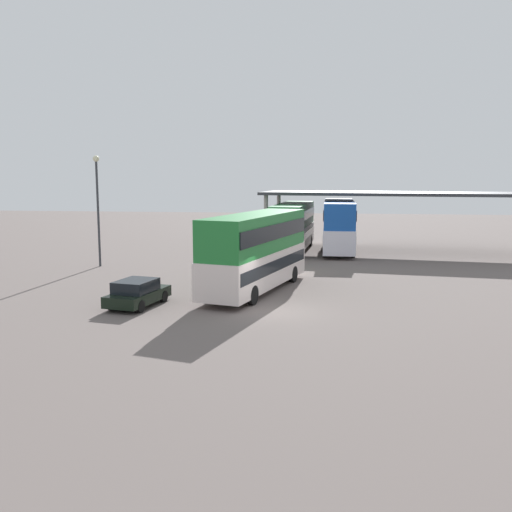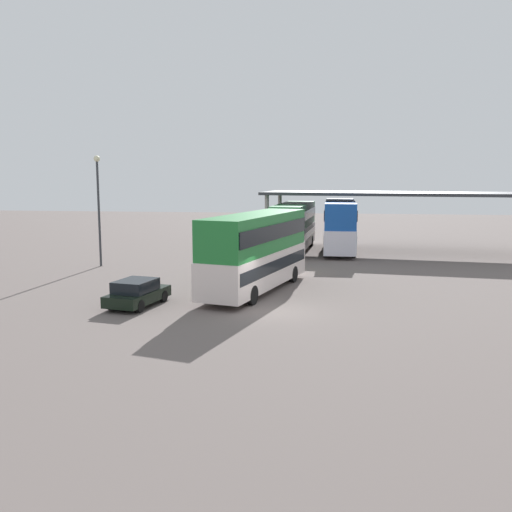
{
  "view_description": "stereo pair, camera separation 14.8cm",
  "coord_description": "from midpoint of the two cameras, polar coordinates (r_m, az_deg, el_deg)",
  "views": [
    {
      "loc": [
        2.57,
        -26.41,
        6.53
      ],
      "look_at": [
        -1.42,
        4.58,
        2.0
      ],
      "focal_mm": 39.42,
      "sensor_mm": 36.0,
      "label": 1
    },
    {
      "loc": [
        2.71,
        -26.39,
        6.53
      ],
      "look_at": [
        -1.42,
        4.58,
        2.0
      ],
      "focal_mm": 39.42,
      "sensor_mm": 36.0,
      "label": 2
    }
  ],
  "objects": [
    {
      "name": "ground_plane",
      "position": [
        27.33,
        1.57,
        -5.58
      ],
      "size": [
        140.0,
        140.0,
        0.0
      ],
      "primitive_type": "plane",
      "color": "#645956"
    },
    {
      "name": "double_decker_main",
      "position": [
        31.53,
        -0.13,
        0.71
      ],
      "size": [
        5.08,
        10.83,
        4.37
      ],
      "rotation": [
        0.0,
        0.0,
        1.32
      ],
      "color": "silver",
      "rests_on": "ground_plane"
    },
    {
      "name": "double_decker_mid_row",
      "position": [
        48.36,
        8.32,
        3.24
      ],
      "size": [
        2.59,
        10.62,
        4.34
      ],
      "rotation": [
        0.0,
        0.0,
        1.57
      ],
      "color": "silver",
      "rests_on": "ground_plane"
    },
    {
      "name": "double_decker_near_canopy",
      "position": [
        48.57,
        3.68,
        3.16
      ],
      "size": [
        3.36,
        10.89,
        4.07
      ],
      "rotation": [
        0.0,
        0.0,
        1.5
      ],
      "color": "silver",
      "rests_on": "ground_plane"
    },
    {
      "name": "depot_canopy",
      "position": [
        49.32,
        14.31,
        5.98
      ],
      "size": [
        23.87,
        9.22,
        5.07
      ],
      "rotation": [
        0.0,
        0.0,
        -0.12
      ],
      "color": "#33353A",
      "rests_on": "ground_plane"
    },
    {
      "name": "lamppost_tall",
      "position": [
        41.54,
        -15.88,
        5.75
      ],
      "size": [
        0.44,
        0.44,
        7.87
      ],
      "color": "#33353A",
      "rests_on": "ground_plane"
    },
    {
      "name": "parked_hatchback",
      "position": [
        28.77,
        -12.1,
        -3.69
      ],
      "size": [
        2.48,
        4.1,
        1.35
      ],
      "rotation": [
        0.0,
        0.0,
        1.38
      ],
      "color": "black",
      "rests_on": "ground_plane"
    }
  ]
}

